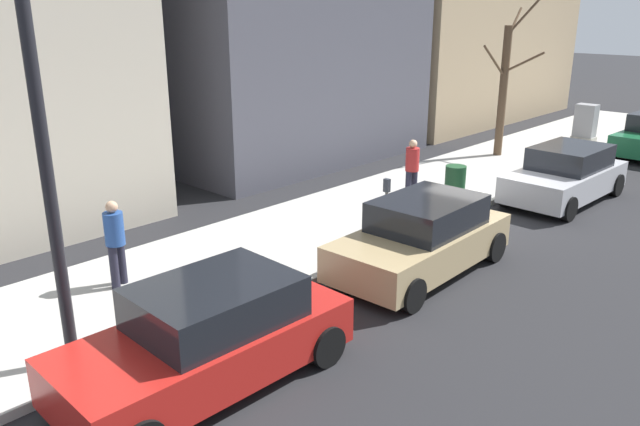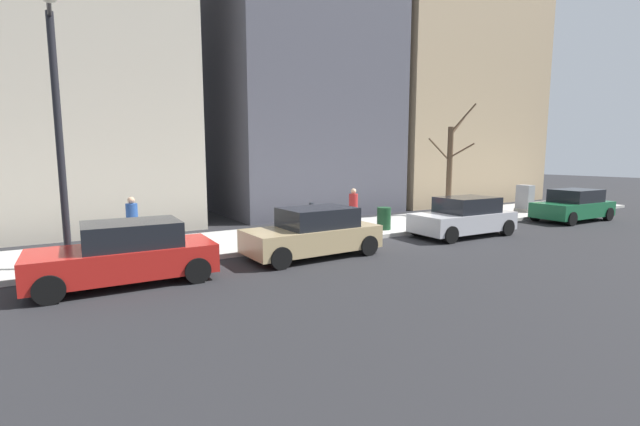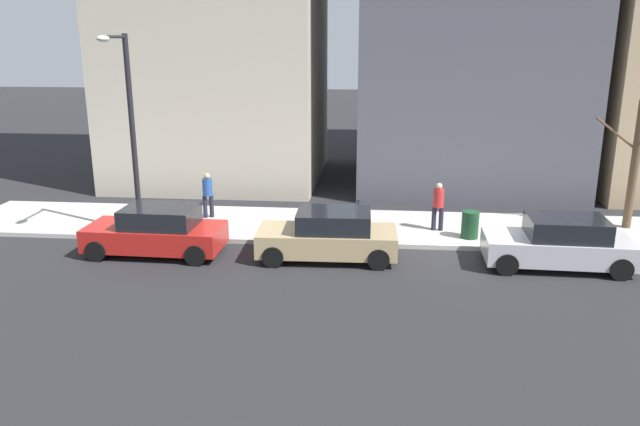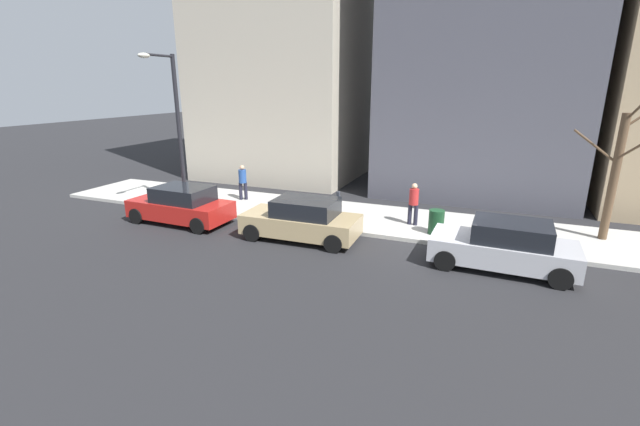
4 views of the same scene
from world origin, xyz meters
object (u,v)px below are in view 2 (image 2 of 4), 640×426
object	(u,v)px
parked_car_red	(126,254)
pedestrian_near_meter	(353,206)
parking_meter	(311,217)
office_block_center	(293,65)
utility_box	(525,199)
parked_car_silver	(464,217)
parked_car_tan	(314,233)
office_tower_left	(420,53)
bare_tree	(450,168)
trash_bin	(384,218)
pedestrian_midblock	(132,219)
streetlamp	(58,119)
parked_car_green	(573,206)

from	to	relation	value
parked_car_red	pedestrian_near_meter	xyz separation A→B (m)	(2.82, -8.87, 0.35)
parking_meter	office_block_center	xyz separation A→B (m)	(9.74, -4.45, 7.34)
utility_box	office_block_center	world-z (taller)	office_block_center
parked_car_silver	parked_car_tan	xyz separation A→B (m)	(0.08, 6.79, 0.00)
parked_car_silver	office_tower_left	xyz separation A→B (m)	(13.00, -10.02, 9.91)
pedestrian_near_meter	bare_tree	bearing A→B (deg)	15.01
trash_bin	parked_car_silver	bearing A→B (deg)	-132.29
parked_car_tan	pedestrian_midblock	world-z (taller)	pedestrian_midblock
streetlamp	parked_car_green	bearing A→B (deg)	-94.25
parked_car_tan	pedestrian_near_meter	size ratio (longest dim) A/B	2.56
parked_car_tan	pedestrian_midblock	bearing A→B (deg)	51.52
parking_meter	pedestrian_midblock	distance (m)	5.90
parked_car_red	utility_box	xyz separation A→B (m)	(2.48, -19.88, 0.11)
parked_car_tan	office_block_center	size ratio (longest dim) A/B	0.26
parked_car_red	bare_tree	xyz separation A→B (m)	(3.75, -15.47, 1.80)
parked_car_red	streetlamp	world-z (taller)	streetlamp
streetlamp	bare_tree	size ratio (longest dim) A/B	1.18
parked_car_tan	streetlamp	xyz separation A→B (m)	(1.38, 6.57, 3.28)
parking_meter	utility_box	bearing A→B (deg)	-86.45
parked_car_green	office_tower_left	bearing A→B (deg)	-8.62
pedestrian_midblock	streetlamp	bearing A→B (deg)	23.41
parked_car_red	streetlamp	distance (m)	3.79
parked_car_red	trash_bin	bearing A→B (deg)	-76.57
utility_box	trash_bin	bearing A→B (deg)	92.29
utility_box	pedestrian_near_meter	distance (m)	11.02
parked_car_red	office_tower_left	size ratio (longest dim) A/B	0.20
parked_car_red	streetlamp	size ratio (longest dim) A/B	0.65
pedestrian_near_meter	pedestrian_midblock	bearing A→B (deg)	-178.68
parked_car_silver	bare_tree	xyz separation A→B (m)	(3.76, -3.32, 1.80)
bare_tree	pedestrian_midblock	xyz separation A→B (m)	(-0.12, 14.82, -1.45)
utility_box	pedestrian_near_meter	size ratio (longest dim) A/B	0.86
office_block_center	trash_bin	bearing A→B (deg)	175.22
office_tower_left	parked_car_silver	bearing A→B (deg)	142.38
parked_car_tan	pedestrian_near_meter	distance (m)	4.47
parked_car_tan	streetlamp	bearing A→B (deg)	76.70
parking_meter	parked_car_tan	bearing A→B (deg)	151.99
parked_car_tan	parking_meter	distance (m)	1.77
streetlamp	office_tower_left	world-z (taller)	office_tower_left
parked_car_tan	office_tower_left	xyz separation A→B (m)	(12.92, -16.81, 9.91)
utility_box	parking_meter	bearing A→B (deg)	93.55
bare_tree	trash_bin	world-z (taller)	bare_tree
parked_car_green	parked_car_red	world-z (taller)	same
parked_car_silver	pedestrian_midblock	world-z (taller)	pedestrian_midblock
office_tower_left	office_block_center	size ratio (longest dim) A/B	1.28
streetlamp	parked_car_red	bearing A→B (deg)	-140.36
trash_bin	office_tower_left	bearing A→B (deg)	-48.43
parked_car_green	utility_box	size ratio (longest dim) A/B	2.97
parked_car_silver	trash_bin	size ratio (longest dim) A/B	4.72
parked_car_silver	pedestrian_near_meter	xyz separation A→B (m)	(2.83, 3.28, 0.35)
pedestrian_near_meter	parked_car_red	bearing A→B (deg)	-155.35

